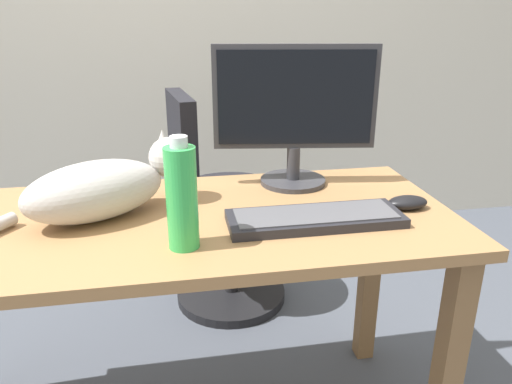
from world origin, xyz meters
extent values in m
cube|color=#9E7247|center=(0.00, 0.00, 0.71)|extent=(1.45, 0.64, 0.03)
cube|color=olive|center=(0.66, -0.26, 0.35)|extent=(0.06, 0.06, 0.70)
cube|color=olive|center=(0.66, 0.26, 0.35)|extent=(0.06, 0.06, 0.70)
cylinder|color=black|center=(0.22, 0.73, 0.02)|extent=(0.48, 0.48, 0.04)
cylinder|color=black|center=(0.22, 0.73, 0.23)|extent=(0.06, 0.06, 0.47)
cylinder|color=black|center=(0.22, 0.73, 0.50)|extent=(0.44, 0.44, 0.06)
cube|color=black|center=(0.04, 0.71, 0.73)|extent=(0.11, 0.36, 0.40)
cylinder|color=#333338|center=(0.36, 0.21, 0.73)|extent=(0.20, 0.20, 0.01)
cylinder|color=#333338|center=(0.36, 0.21, 0.79)|extent=(0.04, 0.04, 0.10)
cube|color=#333338|center=(0.36, 0.21, 0.99)|extent=(0.48, 0.10, 0.30)
cube|color=black|center=(0.36, 0.19, 0.99)|extent=(0.45, 0.07, 0.27)
cube|color=#232328|center=(0.34, -0.10, 0.74)|extent=(0.44, 0.15, 0.02)
cube|color=#515156|center=(0.34, -0.10, 0.75)|extent=(0.40, 0.12, 0.00)
ellipsoid|color=#B2ADA8|center=(-0.20, 0.03, 0.80)|extent=(0.40, 0.33, 0.15)
sphere|color=#B2ADA8|center=(-0.01, 0.13, 0.85)|extent=(0.11, 0.11, 0.11)
cone|color=#B2ADA8|center=(-0.03, 0.16, 0.90)|extent=(0.04, 0.04, 0.04)
cone|color=#B2ADA8|center=(0.00, 0.10, 0.90)|extent=(0.04, 0.04, 0.04)
ellipsoid|color=black|center=(0.61, -0.05, 0.74)|extent=(0.11, 0.06, 0.04)
cylinder|color=green|center=(0.01, -0.17, 0.84)|extent=(0.07, 0.07, 0.23)
cylinder|color=silver|center=(0.01, -0.17, 0.97)|extent=(0.04, 0.04, 0.02)
camera|label=1|loc=(-0.01, -1.18, 1.23)|focal=34.28mm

